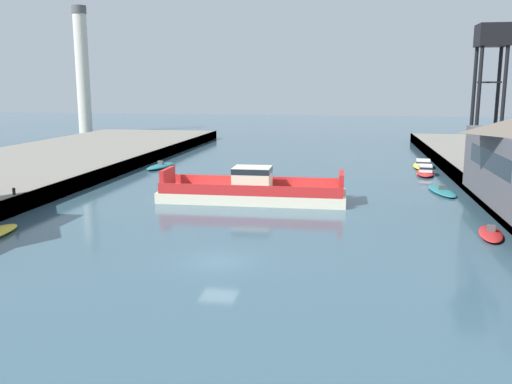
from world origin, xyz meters
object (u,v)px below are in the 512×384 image
Objects in this scene: moored_boat_far_right at (442,191)px; crane_tower at (492,55)px; moored_boat_near_left at (161,166)px; moored_boat_mid_right at (425,171)px; moored_boat_mid_left at (423,165)px; smokestack_distant_a at (82,66)px; chain_ferry at (252,191)px; moored_boat_near_right at (491,234)px.

crane_tower reaches higher than moored_boat_far_right.
moored_boat_mid_right reaches higher than moored_boat_near_left.
moored_boat_mid_left is at bearing 85.44° from moored_boat_mid_right.
moored_boat_far_right is 0.25× the size of smokestack_distant_a.
chain_ferry is at bearing -134.21° from moored_boat_mid_right.
moored_boat_near_left is 39.48m from moored_boat_mid_left.
moored_boat_near_left is at bearing 129.77° from chain_ferry.
moored_boat_mid_right is at bearing -0.35° from moored_boat_near_left.
moored_boat_near_right is 31.76m from moored_boat_mid_right.
chain_ferry is 2.32× the size of moored_boat_mid_left.
moored_boat_far_right is at bearing 92.70° from moored_boat_near_right.
moored_boat_mid_left reaches higher than moored_boat_near_right.
chain_ferry reaches higher than moored_boat_mid_left.
smokestack_distant_a is (-80.91, 90.55, 16.97)m from moored_boat_near_right.
chain_ferry is at bearing -151.46° from crane_tower.
moored_boat_far_right is at bearing -18.75° from moored_boat_near_left.
moored_boat_far_right is 17.63m from crane_tower.
chain_ferry reaches higher than moored_boat_far_right.
chain_ferry is 27.79m from moored_boat_near_left.
smokestack_distant_a is (-79.82, 58.81, 16.67)m from moored_boat_mid_right.
moored_boat_mid_right is at bearing 45.79° from chain_ferry.
crane_tower is (4.79, 24.99, 15.50)m from moored_boat_near_right.
moored_boat_near_left reaches higher than moored_boat_near_right.
moored_boat_far_right is at bearing -41.84° from smokestack_distant_a.
crane_tower is (5.31, -13.86, 15.27)m from moored_boat_mid_left.
moored_boat_mid_right is at bearing 91.96° from moored_boat_near_right.
smokestack_distant_a is at bearing 147.25° from moored_boat_mid_left.
chain_ferry is 100.80m from smokestack_distant_a.
moored_boat_mid_right is at bearing -94.56° from moored_boat_mid_left.
chain_ferry is at bearing -50.23° from moored_boat_near_left.
chain_ferry is 22.35m from moored_boat_far_right.
chain_ferry is 1.13× the size of crane_tower.
crane_tower reaches higher than moored_boat_mid_right.
smokestack_distant_a reaches higher than moored_boat_mid_right.
smokestack_distant_a is at bearing 126.56° from chain_ferry.
moored_boat_far_right is at bearing -89.12° from moored_boat_mid_right.
chain_ferry is 2.52× the size of moored_boat_near_left.
moored_boat_mid_right is (38.31, -0.23, 0.24)m from moored_boat_near_left.
moored_boat_near_left is 1.38× the size of moored_boat_near_right.
crane_tower is at bearing -69.05° from moored_boat_mid_left.
moored_boat_near_left is 0.24× the size of smokestack_distant_a.
moored_boat_near_right is 38.85m from moored_boat_mid_left.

